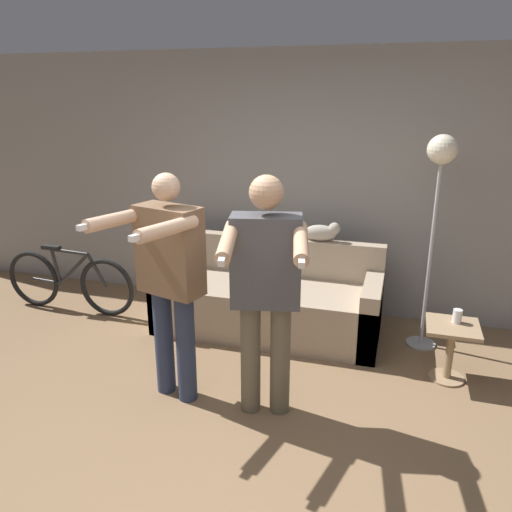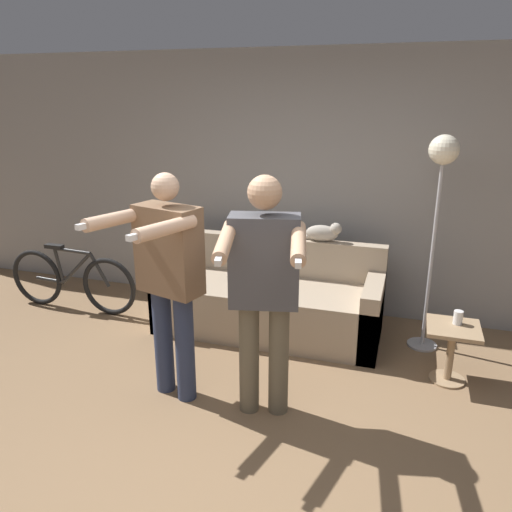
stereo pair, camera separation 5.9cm
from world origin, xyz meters
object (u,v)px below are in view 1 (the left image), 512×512
couch (268,301)px  floor_lamp (439,177)px  person_left (169,274)px  person_right (266,283)px  cat (322,232)px  side_table (451,341)px  cup (457,316)px  bicycle (69,281)px

couch → floor_lamp: (1.42, 0.09, 1.24)m
person_left → person_right: size_ratio=0.99×
cat → side_table: bearing=-33.1°
cup → person_left: bearing=-156.2°
cup → person_right: bearing=-145.8°
cup → cat: bearing=149.4°
floor_lamp → cup: (0.22, -0.49, -1.00)m
person_right → couch: bearing=91.6°
person_left → person_right: 0.70m
cat → cup: 1.44m
couch → person_left: 1.50m
cat → floor_lamp: floor_lamp is taller
couch → person_right: size_ratio=1.23×
person_left → cat: (0.81, 1.59, -0.05)m
person_left → floor_lamp: (1.79, 1.37, 0.55)m
person_right → side_table: size_ratio=3.61×
cup → bicycle: (-3.73, 0.23, -0.20)m
side_table → bicycle: (-3.70, 0.28, -0.01)m
person_left → couch: bearing=89.4°
person_left → cup: (2.01, 0.89, -0.45)m
couch → person_right: person_right is taller
floor_lamp → side_table: (0.19, -0.54, -1.19)m
floor_lamp → side_table: floor_lamp is taller
floor_lamp → cup: bearing=-65.9°
couch → person_left: (-0.37, -1.28, 0.69)m
couch → bicycle: size_ratio=1.39×
couch → cat: size_ratio=4.87×
couch → floor_lamp: size_ratio=1.12×
couch → person_left: bearing=-106.3°
couch → side_table: (1.61, -0.45, 0.04)m
couch → cat: cat is taller
cup → bicycle: size_ratio=0.07×
couch → bicycle: 2.10m
couch → person_left: person_left is taller
couch → side_table: couch is taller
bicycle → floor_lamp: bearing=4.2°
side_table → person_right: bearing=-147.0°
person_left → person_right: person_right is taller
couch → side_table: 1.67m
couch → cup: 1.70m
person_left → person_right: (0.70, 0.00, 0.01)m
side_table → cup: 0.20m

